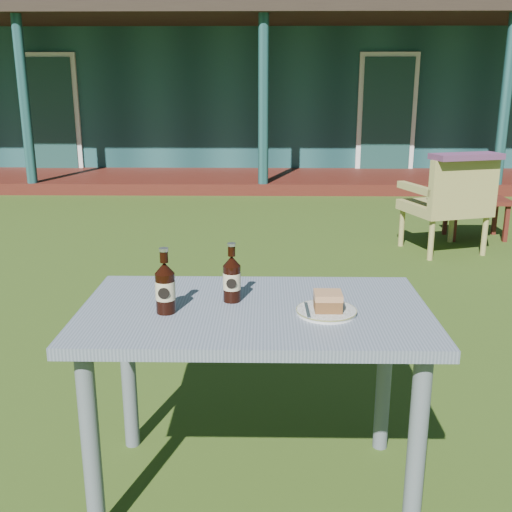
{
  "coord_description": "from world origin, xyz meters",
  "views": [
    {
      "loc": [
        0.04,
        -3.54,
        1.45
      ],
      "look_at": [
        0.0,
        -1.3,
        0.82
      ],
      "focal_mm": 42.0,
      "sensor_mm": 36.0,
      "label": 1
    }
  ],
  "objects_px": {
    "cafe_table": "(255,334)",
    "cola_bottle_near": "(232,278)",
    "side_table": "(477,204)",
    "cake_slice": "(328,301)",
    "plate": "(326,311)",
    "armchair_left": "(450,200)",
    "cola_bottle_far": "(165,287)"
  },
  "relations": [
    {
      "from": "cola_bottle_near",
      "to": "cola_bottle_far",
      "type": "bearing_deg",
      "value": -151.72
    },
    {
      "from": "side_table",
      "to": "cola_bottle_far",
      "type": "bearing_deg",
      "value": -121.36
    },
    {
      "from": "cake_slice",
      "to": "armchair_left",
      "type": "xyz_separation_m",
      "value": [
        1.44,
        3.41,
        -0.28
      ]
    },
    {
      "from": "cake_slice",
      "to": "side_table",
      "type": "relative_size",
      "value": 0.15
    },
    {
      "from": "cake_slice",
      "to": "cola_bottle_far",
      "type": "distance_m",
      "value": 0.55
    },
    {
      "from": "armchair_left",
      "to": "cola_bottle_far",
      "type": "bearing_deg",
      "value": -120.18
    },
    {
      "from": "side_table",
      "to": "cake_slice",
      "type": "bearing_deg",
      "value": -115.28
    },
    {
      "from": "cola_bottle_near",
      "to": "armchair_left",
      "type": "height_order",
      "value": "cola_bottle_near"
    },
    {
      "from": "cola_bottle_far",
      "to": "cola_bottle_near",
      "type": "bearing_deg",
      "value": 28.28
    },
    {
      "from": "cola_bottle_far",
      "to": "side_table",
      "type": "height_order",
      "value": "cola_bottle_far"
    },
    {
      "from": "side_table",
      "to": "plate",
      "type": "bearing_deg",
      "value": -115.33
    },
    {
      "from": "plate",
      "to": "side_table",
      "type": "distance_m",
      "value": 4.41
    },
    {
      "from": "cake_slice",
      "to": "armchair_left",
      "type": "height_order",
      "value": "armchair_left"
    },
    {
      "from": "cola_bottle_far",
      "to": "armchair_left",
      "type": "height_order",
      "value": "cola_bottle_far"
    },
    {
      "from": "cafe_table",
      "to": "plate",
      "type": "distance_m",
      "value": 0.27
    },
    {
      "from": "cola_bottle_near",
      "to": "armchair_left",
      "type": "relative_size",
      "value": 0.24
    },
    {
      "from": "cafe_table",
      "to": "cola_bottle_near",
      "type": "distance_m",
      "value": 0.21
    },
    {
      "from": "plate",
      "to": "side_table",
      "type": "relative_size",
      "value": 0.34
    },
    {
      "from": "cafe_table",
      "to": "cola_bottle_near",
      "type": "bearing_deg",
      "value": 141.98
    },
    {
      "from": "cafe_table",
      "to": "armchair_left",
      "type": "xyz_separation_m",
      "value": [
        1.68,
        3.35,
        -0.13
      ]
    },
    {
      "from": "armchair_left",
      "to": "cafe_table",
      "type": "bearing_deg",
      "value": -116.66
    },
    {
      "from": "cake_slice",
      "to": "cola_bottle_near",
      "type": "relative_size",
      "value": 0.43
    },
    {
      "from": "cola_bottle_near",
      "to": "side_table",
      "type": "distance_m",
      "value": 4.47
    },
    {
      "from": "cola_bottle_near",
      "to": "cola_bottle_far",
      "type": "relative_size",
      "value": 0.94
    },
    {
      "from": "plate",
      "to": "cake_slice",
      "type": "distance_m",
      "value": 0.04
    },
    {
      "from": "cola_bottle_far",
      "to": "side_table",
      "type": "bearing_deg",
      "value": 58.64
    },
    {
      "from": "cola_bottle_near",
      "to": "cake_slice",
      "type": "bearing_deg",
      "value": -20.21
    },
    {
      "from": "plate",
      "to": "armchair_left",
      "type": "distance_m",
      "value": 3.71
    },
    {
      "from": "plate",
      "to": "cola_bottle_near",
      "type": "relative_size",
      "value": 0.96
    },
    {
      "from": "cake_slice",
      "to": "cola_bottle_far",
      "type": "xyz_separation_m",
      "value": [
        -0.54,
        0.0,
        0.04
      ]
    },
    {
      "from": "cake_slice",
      "to": "cola_bottle_far",
      "type": "height_order",
      "value": "cola_bottle_far"
    },
    {
      "from": "plate",
      "to": "side_table",
      "type": "height_order",
      "value": "plate"
    }
  ]
}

